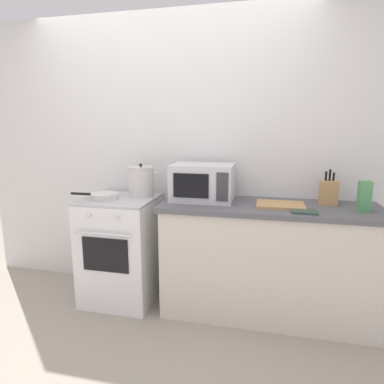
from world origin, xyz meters
name	(u,v)px	position (x,y,z in m)	size (l,w,h in m)	color
ground_plane	(134,343)	(0.00, 0.00, 0.00)	(10.00, 10.00, 0.00)	#9E9384
back_wall	(202,157)	(0.30, 0.97, 1.25)	(4.40, 0.10, 2.50)	silver
lower_cabinet_right	(266,263)	(0.90, 0.62, 0.44)	(1.64, 0.56, 0.88)	beige
countertop_right	(269,207)	(0.90, 0.62, 0.90)	(1.70, 0.60, 0.04)	#59595E
stove	(122,249)	(-0.35, 0.60, 0.46)	(0.60, 0.64, 0.92)	white
stock_pot	(141,181)	(-0.19, 0.71, 1.05)	(0.31, 0.22, 0.29)	silver
frying_pan	(104,196)	(-0.46, 0.53, 0.95)	(0.43, 0.23, 0.05)	silver
microwave	(203,182)	(0.36, 0.68, 1.07)	(0.50, 0.37, 0.30)	silver
cutting_board	(280,205)	(0.98, 0.60, 0.93)	(0.36, 0.26, 0.02)	tan
knife_block	(328,192)	(1.35, 0.74, 1.02)	(0.13, 0.10, 0.28)	tan
pasta_box	(364,196)	(1.56, 0.57, 1.03)	(0.08, 0.08, 0.22)	#4C9356
oven_mitt	(304,211)	(1.14, 0.44, 0.93)	(0.18, 0.14, 0.02)	#384C42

